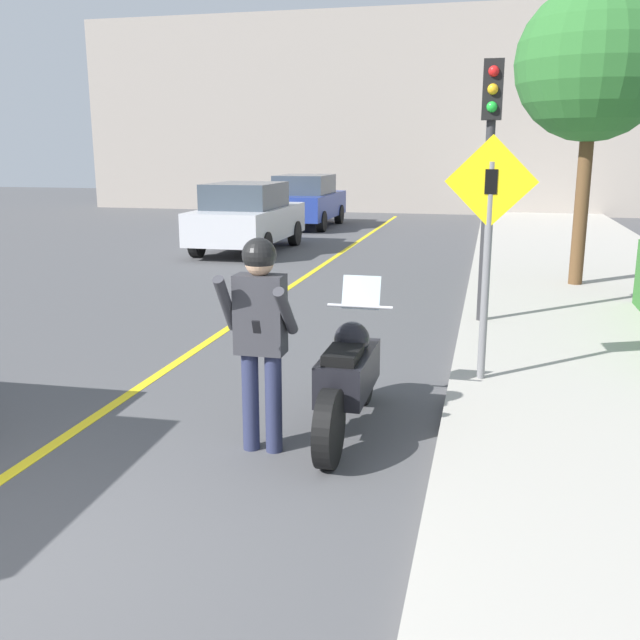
{
  "coord_description": "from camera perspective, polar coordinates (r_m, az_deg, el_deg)",
  "views": [
    {
      "loc": [
        2.94,
        -3.14,
        2.45
      ],
      "look_at": [
        1.48,
        2.95,
        0.96
      ],
      "focal_mm": 40.0,
      "sensor_mm": 36.0,
      "label": 1
    }
  ],
  "objects": [
    {
      "name": "road_center_line",
      "position": [
        10.1,
        -7.46,
        -0.71
      ],
      "size": [
        0.12,
        36.0,
        0.01
      ],
      "color": "yellow",
      "rests_on": "ground"
    },
    {
      "name": "building_backdrop",
      "position": [
        29.32,
        8.02,
        16.08
      ],
      "size": [
        28.0,
        1.2,
        7.75
      ],
      "color": "gray",
      "rests_on": "ground"
    },
    {
      "name": "motorcycle",
      "position": [
        6.32,
        2.3,
        -4.5
      ],
      "size": [
        0.62,
        2.18,
        1.3
      ],
      "color": "black",
      "rests_on": "ground"
    },
    {
      "name": "person_biker",
      "position": [
        5.75,
        -4.81,
        -0.19
      ],
      "size": [
        0.59,
        0.48,
        1.79
      ],
      "color": "#282D4C",
      "rests_on": "ground"
    },
    {
      "name": "crossing_sign",
      "position": [
        7.35,
        13.31,
        6.56
      ],
      "size": [
        0.91,
        0.08,
        2.48
      ],
      "color": "slate",
      "rests_on": "sidewalk_curb"
    },
    {
      "name": "traffic_light",
      "position": [
        9.98,
        13.45,
        13.65
      ],
      "size": [
        0.26,
        0.3,
        3.47
      ],
      "color": "#2D2D30",
      "rests_on": "sidewalk_curb"
    },
    {
      "name": "street_tree",
      "position": [
        13.4,
        21.03,
        18.56
      ],
      "size": [
        2.58,
        2.58,
        5.03
      ],
      "color": "brown",
      "rests_on": "sidewalk_curb"
    },
    {
      "name": "parked_car_silver",
      "position": [
        17.83,
        -5.82,
        8.23
      ],
      "size": [
        1.88,
        4.2,
        1.68
      ],
      "color": "black",
      "rests_on": "ground"
    },
    {
      "name": "parked_car_blue",
      "position": [
        23.48,
        -1.14,
        9.53
      ],
      "size": [
        1.88,
        4.2,
        1.68
      ],
      "color": "black",
      "rests_on": "ground"
    }
  ]
}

